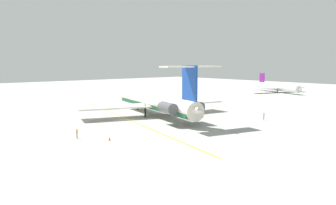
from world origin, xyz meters
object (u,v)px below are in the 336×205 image
Objects in this scene: ground_crew_near_tail at (264,115)px; safety_cone_wingtip at (183,101)px; safety_cone_nose at (110,139)px; airliner_far_left at (279,87)px; ground_crew_near_nose at (77,132)px; main_jetliner at (157,102)px.

ground_crew_near_tail reaches higher than safety_cone_wingtip.
airliner_far_left is at bearing 107.65° from safety_cone_nose.
ground_crew_near_nose is at bearing -60.33° from safety_cone_wingtip.
airliner_far_left is 52.68m from safety_cone_wingtip.
ground_crew_near_nose is at bearing 51.32° from ground_crew_near_tail.
safety_cone_wingtip is at bearing -41.33° from ground_crew_near_tail.
ground_crew_near_tail is at bearing -8.57° from ground_crew_near_nose.
airliner_far_left is 46.45× the size of safety_cone_nose.
safety_cone_nose is at bearing -54.54° from safety_cone_wingtip.
airliner_far_left is 107.25m from ground_crew_near_nose.
main_jetliner is 27.43m from ground_crew_near_nose.
ground_crew_near_tail is at bearing -130.41° from main_jetliner.
main_jetliner is 24.91× the size of ground_crew_near_nose.
safety_cone_wingtip is (-2.08, -52.60, -2.01)m from airliner_far_left.
ground_crew_near_tail is at bearing 82.61° from safety_cone_nose.
safety_cone_wingtip is at bearing -74.55° from airliner_far_left.
airliner_far_left reaches higher than ground_crew_near_nose.
main_jetliner is 75.57× the size of safety_cone_nose.
airliner_far_left reaches higher than safety_cone_wingtip.
ground_crew_near_nose reaches higher than safety_cone_nose.
main_jetliner is 75.57× the size of safety_cone_wingtip.
airliner_far_left is at bearing -85.32° from ground_crew_near_tail.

